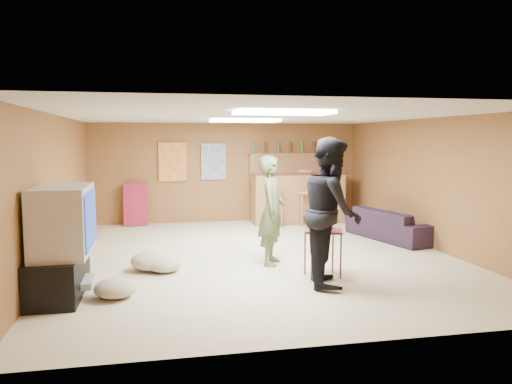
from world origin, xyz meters
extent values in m
plane|color=#C0B692|center=(0.00, 0.00, 0.00)|extent=(7.00, 7.00, 0.00)
cube|color=silver|center=(0.00, 0.00, 2.20)|extent=(6.00, 7.00, 0.02)
cube|color=brown|center=(0.00, 3.50, 1.10)|extent=(6.00, 0.02, 2.20)
cube|color=brown|center=(0.00, -3.50, 1.10)|extent=(6.00, 0.02, 2.20)
cube|color=brown|center=(-3.00, 0.00, 1.10)|extent=(0.02, 7.00, 2.20)
cube|color=brown|center=(3.00, 0.00, 1.10)|extent=(0.02, 7.00, 2.20)
cube|color=black|center=(-2.72, -1.50, 0.25)|extent=(0.55, 1.30, 0.50)
cube|color=#B2B2B7|center=(-2.50, -1.50, 0.15)|extent=(0.35, 0.50, 0.08)
cube|color=#B2B2B7|center=(-2.65, -1.50, 0.90)|extent=(0.60, 1.10, 0.80)
cube|color=navy|center=(-2.34, -1.50, 0.90)|extent=(0.02, 0.95, 0.65)
cube|color=brown|center=(1.50, 2.95, 0.55)|extent=(2.00, 0.60, 1.10)
cube|color=#471F16|center=(1.50, 2.70, 1.10)|extent=(2.10, 0.12, 0.05)
cube|color=brown|center=(1.50, 3.40, 1.50)|extent=(2.00, 0.18, 0.05)
cube|color=brown|center=(1.50, 3.42, 1.20)|extent=(2.00, 0.14, 0.60)
cube|color=#BF3F26|center=(-1.20, 3.46, 1.35)|extent=(0.60, 0.03, 0.85)
cube|color=#334C99|center=(-0.30, 3.46, 1.35)|extent=(0.55, 0.03, 0.80)
cube|color=#A01D39|center=(-2.00, 3.30, 0.45)|extent=(0.50, 0.26, 0.91)
cube|color=white|center=(0.00, -1.50, 2.17)|extent=(1.20, 0.60, 0.04)
cube|color=white|center=(0.00, 1.20, 2.17)|extent=(1.20, 0.60, 0.04)
imported|color=#4B5A34|center=(0.09, -0.53, 0.80)|extent=(0.57, 0.69, 1.61)
imported|color=black|center=(0.59, -1.68, 0.93)|extent=(0.90, 1.05, 1.87)
imported|color=black|center=(2.70, 0.83, 0.28)|extent=(1.16, 2.03, 0.56)
cube|color=#471F16|center=(0.60, -1.34, 0.32)|extent=(0.59, 0.52, 0.64)
cylinder|color=red|center=(0.49, -1.32, 0.70)|extent=(0.11, 0.11, 0.12)
cylinder|color=red|center=(0.66, -1.40, 0.70)|extent=(0.10, 0.10, 0.12)
cylinder|color=#1726A1|center=(0.73, -1.25, 0.69)|extent=(0.09, 0.09, 0.11)
ellipsoid|color=tan|center=(-1.65, -0.52, 0.13)|extent=(0.63, 0.63, 0.27)
ellipsoid|color=tan|center=(-1.48, -0.66, 0.11)|extent=(0.64, 0.64, 0.22)
ellipsoid|color=tan|center=(-2.06, -1.70, 0.11)|extent=(0.63, 0.63, 0.22)
camera|label=1|loc=(-1.59, -7.58, 1.83)|focal=35.00mm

